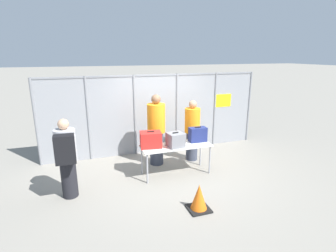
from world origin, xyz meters
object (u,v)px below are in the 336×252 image
Objects in this scene: suitcase_grey at (175,140)px; suitcase_navy at (198,134)px; traffic_cone at (199,198)px; inspection_table at (176,148)px; suitcase_red at (151,140)px; security_worker_far at (192,130)px; utility_trailer at (184,118)px; traveler_hooded at (67,156)px; security_worker_near at (156,129)px.

suitcase_grey is 0.92× the size of suitcase_navy.
inspection_table is at bearing 84.89° from traffic_cone.
suitcase_red reaches higher than suitcase_navy.
security_worker_far reaches higher than utility_trailer.
traveler_hooded is 3.22× the size of traffic_cone.
inspection_table is 4.25× the size of suitcase_grey.
suitcase_grey is 2.39m from traveler_hooded.
suitcase_navy is (0.65, 0.18, 0.01)m from suitcase_grey.
suitcase_navy is 0.23× the size of security_worker_near.
security_worker_far is at bearing 68.98° from traffic_cone.
security_worker_far reaches higher than traffic_cone.
inspection_table is 1.03× the size of traveler_hooded.
inspection_table is at bearing 108.95° from security_worker_near.
security_worker_far reaches higher than inspection_table.
suitcase_grey is 0.24× the size of security_worker_far.
suitcase_grey is 1.10m from security_worker_far.
utility_trailer is (1.16, 3.68, -0.50)m from suitcase_navy.
suitcase_red is at bearing 105.19° from traffic_cone.
security_worker_far is 3.28m from utility_trailer.
security_worker_far is (3.15, 1.02, -0.05)m from traveler_hooded.
suitcase_navy is 0.26× the size of security_worker_far.
traffic_cone is at bearing 43.18° from security_worker_far.
inspection_table is 0.91× the size of security_worker_near.
suitcase_red is at bearing -179.82° from suitcase_navy.
suitcase_navy is 0.10× the size of utility_trailer.
traveler_hooded reaches higher than inspection_table.
security_worker_far reaches higher than suitcase_navy.
suitcase_navy is 1.08m from security_worker_near.
suitcase_grey is at bearing -119.47° from inspection_table.
security_worker_near is 3.65× the size of traffic_cone.
suitcase_grey is 0.09× the size of utility_trailer.
traveler_hooded is at bearing -173.99° from suitcase_grey.
security_worker_far is 2.51m from traffic_cone.
inspection_table reaches higher than utility_trailer.
security_worker_near reaches higher than suitcase_red.
security_worker_far reaches higher than suitcase_grey.
suitcase_red is 0.29× the size of security_worker_near.
utility_trailer is 8.43× the size of traffic_cone.
traveler_hooded is 0.99× the size of security_worker_far.
utility_trailer is (1.04, 3.08, -0.45)m from security_worker_far.
security_worker_far reaches higher than traveler_hooded.
security_worker_near reaches higher than security_worker_far.
traveler_hooded is at bearing -172.02° from suitcase_navy.
suitcase_navy is at bearing 52.58° from security_worker_far.
suitcase_red reaches higher than inspection_table.
inspection_table is 0.66m from suitcase_navy.
traveler_hooded is at bearing -172.22° from inspection_table.
utility_trailer is at bearing 72.51° from suitcase_navy.
inspection_table is 2.45m from traveler_hooded.
utility_trailer is (1.77, 3.77, -0.26)m from inspection_table.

